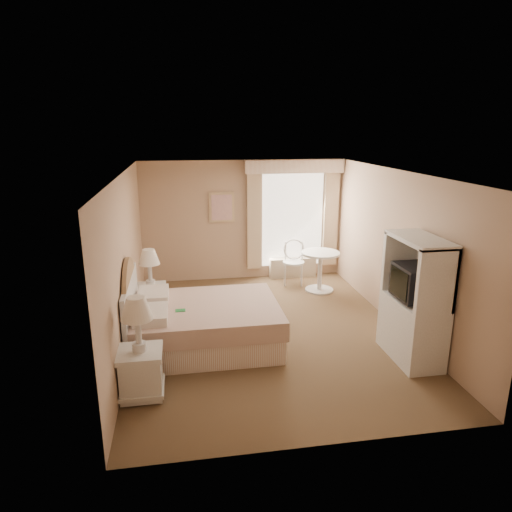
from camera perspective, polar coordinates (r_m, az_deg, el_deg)
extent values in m
cube|color=brown|center=(7.37, 1.49, -9.39)|extent=(4.20, 5.50, 0.01)
cube|color=silver|center=(6.70, 1.65, 10.34)|extent=(4.20, 5.50, 0.01)
cube|color=tan|center=(9.57, -1.60, 4.44)|extent=(4.20, 0.01, 2.50)
cube|color=tan|center=(4.43, 8.51, -9.63)|extent=(4.20, 0.01, 2.50)
cube|color=tan|center=(6.86, -15.93, -0.80)|extent=(0.01, 5.50, 2.50)
cube|color=tan|center=(7.61, 17.29, 0.72)|extent=(0.01, 5.50, 2.50)
cube|color=white|center=(9.74, 4.57, 4.60)|extent=(1.30, 0.02, 2.00)
cube|color=beige|center=(9.52, -0.22, 4.39)|extent=(0.30, 0.08, 2.05)
cube|color=beige|center=(9.92, 9.31, 4.65)|extent=(0.30, 0.08, 2.05)
cube|color=tan|center=(9.50, 4.85, 11.13)|extent=(2.05, 0.20, 0.28)
cube|color=beige|center=(9.91, 4.57, -1.41)|extent=(1.00, 0.22, 0.42)
cube|color=tan|center=(9.43, -4.31, 6.09)|extent=(0.52, 0.03, 0.62)
cube|color=beige|center=(9.41, -4.30, 6.07)|extent=(0.42, 0.02, 0.52)
cube|color=tan|center=(6.91, -6.29, -9.65)|extent=(2.08, 1.59, 0.36)
cube|color=beige|center=(6.78, -6.37, -7.22)|extent=(2.14, 1.65, 0.28)
cube|color=silver|center=(6.37, -13.04, -7.20)|extent=(0.45, 0.62, 0.14)
cube|color=silver|center=(7.07, -12.72, -4.82)|extent=(0.45, 0.62, 0.14)
cube|color=#258A3F|center=(6.58, -9.43, -6.72)|extent=(0.14, 0.10, 0.01)
cube|color=silver|center=(6.80, -15.32, -7.20)|extent=(0.06, 1.69, 1.09)
cylinder|color=#977650|center=(6.76, -15.38, -6.43)|extent=(0.05, 1.49, 1.49)
cube|color=white|center=(5.80, -14.12, -14.23)|extent=(0.48, 0.48, 0.52)
cube|color=white|center=(5.67, -14.32, -11.68)|extent=(0.52, 0.52, 0.06)
cube|color=white|center=(5.89, -14.00, -15.72)|extent=(0.52, 0.52, 0.05)
cylinder|color=silver|center=(5.63, -14.38, -10.93)|extent=(0.17, 0.17, 0.10)
cylinder|color=silver|center=(5.54, -14.52, -9.01)|extent=(0.07, 0.07, 0.41)
cone|color=white|center=(5.43, -14.73, -6.33)|extent=(0.37, 0.37, 0.27)
cube|color=white|center=(8.00, -12.88, -5.68)|extent=(0.45, 0.45, 0.49)
cube|color=white|center=(7.90, -13.00, -3.83)|extent=(0.49, 0.49, 0.06)
cube|color=white|center=(8.06, -12.81, -6.77)|extent=(0.49, 0.49, 0.05)
cylinder|color=silver|center=(7.88, -13.04, -3.30)|extent=(0.16, 0.16, 0.10)
cylinder|color=silver|center=(7.82, -13.13, -1.95)|extent=(0.07, 0.07, 0.39)
cone|color=white|center=(7.74, -13.25, -0.09)|extent=(0.35, 0.35, 0.25)
cylinder|color=silver|center=(9.19, 7.90, -4.18)|extent=(0.56, 0.56, 0.03)
cylinder|color=silver|center=(9.07, 7.99, -1.93)|extent=(0.09, 0.09, 0.75)
cylinder|color=white|center=(8.96, 8.08, 0.36)|extent=(0.75, 0.75, 0.04)
cylinder|color=silver|center=(9.29, 3.62, -2.47)|extent=(0.03, 0.03, 0.45)
cylinder|color=silver|center=(9.29, 5.73, -2.52)|extent=(0.03, 0.03, 0.45)
cylinder|color=silver|center=(9.62, 3.67, -1.84)|extent=(0.03, 0.03, 0.45)
cylinder|color=silver|center=(9.62, 5.70, -1.88)|extent=(0.03, 0.03, 0.45)
cylinder|color=white|center=(9.38, 4.71, -0.81)|extent=(0.54, 0.54, 0.04)
torus|color=silver|center=(9.45, 4.75, 0.83)|extent=(0.45, 0.21, 0.43)
cylinder|color=silver|center=(9.50, 3.72, 0.61)|extent=(0.03, 0.03, 0.40)
cylinder|color=silver|center=(9.50, 5.77, 0.56)|extent=(0.03, 0.03, 0.40)
cube|color=white|center=(6.77, 18.84, -8.67)|extent=(0.53, 1.05, 0.86)
cube|color=white|center=(6.08, 21.69, -3.07)|extent=(0.53, 0.08, 0.86)
cube|color=white|center=(6.89, 17.60, -0.52)|extent=(0.53, 0.08, 0.86)
cube|color=white|center=(6.37, 19.87, 1.97)|extent=(0.53, 1.05, 0.06)
cube|color=white|center=(6.60, 21.37, -1.59)|extent=(0.04, 1.05, 0.86)
cube|color=black|center=(6.52, 19.24, -3.09)|extent=(0.46, 0.57, 0.46)
cube|color=black|center=(6.41, 17.44, -3.23)|extent=(0.02, 0.48, 0.38)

